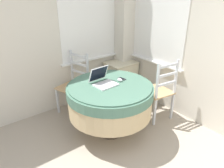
{
  "coord_description": "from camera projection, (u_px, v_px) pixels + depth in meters",
  "views": [
    {
      "loc": [
        -0.72,
        -0.37,
        2.03
      ],
      "look_at": [
        1.04,
        1.9,
        0.7
      ],
      "focal_mm": 35.0,
      "sensor_mm": 36.0,
      "label": 1
    }
  ],
  "objects": [
    {
      "name": "corner_cabinet",
      "position": [
        121.0,
        78.0,
        4.29
      ],
      "size": [
        0.55,
        0.46,
        0.66
      ],
      "color": "beige",
      "rests_on": "ground_plane"
    },
    {
      "name": "round_dining_table",
      "position": [
        110.0,
        97.0,
        3.02
      ],
      "size": [
        1.19,
        1.19,
        0.78
      ],
      "color": "#4C3D2D",
      "rests_on": "ground_plane"
    },
    {
      "name": "dining_chair_near_right_window",
      "position": [
        159.0,
        91.0,
        3.44
      ],
      "size": [
        0.47,
        0.49,
        1.02
      ],
      "color": "tan",
      "rests_on": "ground_plane"
    },
    {
      "name": "corner_room_shell",
      "position": [
        126.0,
        43.0,
        2.99
      ],
      "size": [
        4.4,
        4.75,
        2.55
      ],
      "color": "beige",
      "rests_on": "ground_plane"
    },
    {
      "name": "dining_chair_near_back_window",
      "position": [
        75.0,
        85.0,
        3.65
      ],
      "size": [
        0.53,
        0.52,
        1.02
      ],
      "color": "tan",
      "rests_on": "ground_plane"
    },
    {
      "name": "computer_mouse",
      "position": [
        120.0,
        80.0,
        3.04
      ],
      "size": [
        0.05,
        0.08,
        0.04
      ],
      "color": "white",
      "rests_on": "round_dining_table"
    },
    {
      "name": "cell_phone",
      "position": [
        122.0,
        79.0,
        3.12
      ],
      "size": [
        0.07,
        0.12,
        0.01
      ],
      "color": "#2D2D33",
      "rests_on": "round_dining_table"
    },
    {
      "name": "laptop",
      "position": [
        103.0,
        81.0,
        2.94
      ],
      "size": [
        0.31,
        0.33,
        0.23
      ],
      "color": "white",
      "rests_on": "round_dining_table"
    }
  ]
}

